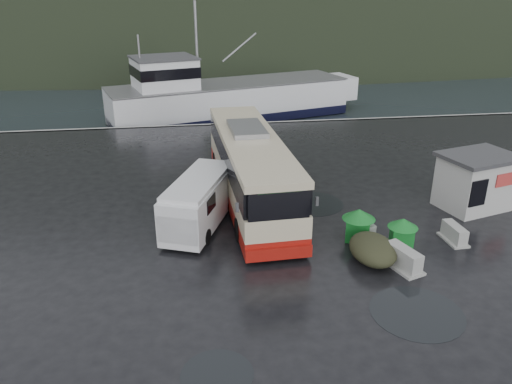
{
  "coord_description": "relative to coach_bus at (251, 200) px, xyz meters",
  "views": [
    {
      "loc": [
        -3.02,
        -19.17,
        10.64
      ],
      "look_at": [
        -0.07,
        1.72,
        1.7
      ],
      "focal_mm": 35.0,
      "sensor_mm": 36.0,
      "label": 1
    }
  ],
  "objects": [
    {
      "name": "ground",
      "position": [
        -0.07,
        -4.67,
        0.0
      ],
      "size": [
        160.0,
        160.0,
        0.0
      ],
      "primitive_type": "plane",
      "color": "black",
      "rests_on": "ground"
    },
    {
      "name": "harbor_water",
      "position": [
        -0.07,
        105.33,
        0.0
      ],
      "size": [
        300.0,
        180.0,
        0.02
      ],
      "primitive_type": "cube",
      "color": "black",
      "rests_on": "ground"
    },
    {
      "name": "quay_edge",
      "position": [
        -0.07,
        15.33,
        0.0
      ],
      "size": [
        160.0,
        0.6,
        1.5
      ],
      "primitive_type": "cube",
      "color": "#999993",
      "rests_on": "ground"
    },
    {
      "name": "headland",
      "position": [
        9.93,
        245.33,
        0.0
      ],
      "size": [
        780.0,
        540.0,
        570.0
      ],
      "primitive_type": "ellipsoid",
      "color": "black",
      "rests_on": "ground"
    },
    {
      "name": "coach_bus",
      "position": [
        0.0,
        0.0,
        0.0
      ],
      "size": [
        3.84,
        13.32,
        3.74
      ],
      "primitive_type": null,
      "rotation": [
        0.0,
        0.0,
        0.04
      ],
      "color": "#C2B493",
      "rests_on": "ground"
    },
    {
      "name": "white_van",
      "position": [
        -2.73,
        -2.58,
        0.0
      ],
      "size": [
        3.97,
        6.1,
        2.41
      ],
      "primitive_type": null,
      "rotation": [
        0.0,
        0.0,
        -0.37
      ],
      "color": "silver",
      "rests_on": "ground"
    },
    {
      "name": "waste_bin_left",
      "position": [
        5.83,
        -5.79,
        0.0
      ],
      "size": [
        1.12,
        1.12,
        1.3
      ],
      "primitive_type": null,
      "rotation": [
        0.0,
        0.0,
        -0.23
      ],
      "color": "#137024",
      "rests_on": "ground"
    },
    {
      "name": "waste_bin_right",
      "position": [
        4.14,
        -4.95,
        0.0
      ],
      "size": [
        1.36,
        1.36,
        1.47
      ],
      "primitive_type": null,
      "rotation": [
        0.0,
        0.0,
        -0.36
      ],
      "color": "#137024",
      "rests_on": "ground"
    },
    {
      "name": "dome_tent",
      "position": [
        4.16,
        -6.8,
        0.0
      ],
      "size": [
        1.85,
        2.59,
        1.02
      ],
      "primitive_type": null,
      "rotation": [
        0.0,
        0.0,
        -0.0
      ],
      "color": "#2B2D1B",
      "rests_on": "ground"
    },
    {
      "name": "ticket_kiosk",
      "position": [
        11.06,
        -2.44,
        0.0
      ],
      "size": [
        4.18,
        3.58,
        2.81
      ],
      "primitive_type": null,
      "rotation": [
        0.0,
        0.0,
        0.27
      ],
      "color": "#B7B6B2",
      "rests_on": "ground"
    },
    {
      "name": "jersey_barrier_a",
      "position": [
        4.57,
        -4.6,
        0.0
      ],
      "size": [
        0.96,
        1.52,
        0.71
      ],
      "primitive_type": null,
      "rotation": [
        0.0,
        0.0,
        0.19
      ],
      "color": "#999993",
      "rests_on": "ground"
    },
    {
      "name": "jersey_barrier_b",
      "position": [
        5.16,
        -7.55,
        0.0
      ],
      "size": [
        1.4,
        1.96,
        0.88
      ],
      "primitive_type": null,
      "rotation": [
        0.0,
        0.0,
        0.33
      ],
      "color": "#999993",
      "rests_on": "ground"
    },
    {
      "name": "jersey_barrier_c",
      "position": [
        8.32,
        -5.72,
        0.0
      ],
      "size": [
        0.84,
        1.56,
        0.76
      ],
      "primitive_type": null,
      "rotation": [
        0.0,
        0.0,
        0.05
      ],
      "color": "#999993",
      "rests_on": "ground"
    },
    {
      "name": "fishing_trawler",
      "position": [
        1.0,
        22.6,
        0.0
      ],
      "size": [
        26.96,
        13.04,
        10.56
      ],
      "primitive_type": null,
      "rotation": [
        0.0,
        0.0,
        0.29
      ],
      "color": "silver",
      "rests_on": "ground"
    },
    {
      "name": "puddles",
      "position": [
        2.61,
        -7.09,
        0.01
      ],
      "size": [
        9.81,
        14.16,
        0.01
      ],
      "color": "black",
      "rests_on": "ground"
    }
  ]
}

